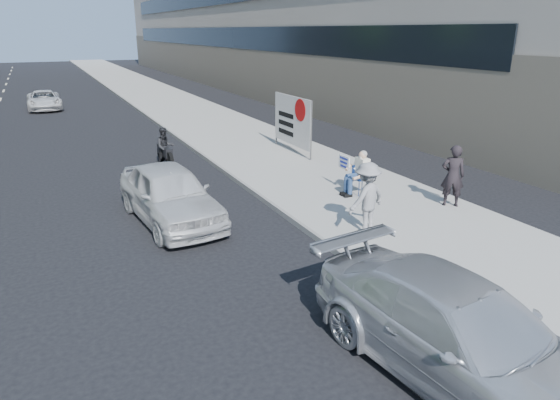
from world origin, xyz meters
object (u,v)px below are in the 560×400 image
jogger (367,198)px  pedestrian_woman (453,176)px  parked_sedan (459,333)px  white_sedan_far (44,100)px  seated_protester (358,170)px  white_sedan_near (170,194)px  motorcycle (165,149)px  protest_banner (292,121)px

jogger → pedestrian_woman: (3.20, 0.53, 0.00)m
parked_sedan → white_sedan_far: parked_sedan is taller
pedestrian_woman → white_sedan_far: size_ratio=0.41×
pedestrian_woman → parked_sedan: 7.34m
parked_sedan → seated_protester: bearing=59.1°
seated_protester → jogger: size_ratio=0.77×
seated_protester → white_sedan_far: 24.53m
white_sedan_near → motorcycle: 5.78m
protest_banner → parked_sedan: bearing=-107.1°
white_sedan_near → motorcycle: (1.22, 5.65, -0.11)m
motorcycle → seated_protester: bearing=-58.8°
pedestrian_woman → motorcycle: (-5.93, 8.19, -0.37)m
white_sedan_far → pedestrian_woman: bearing=-69.5°
white_sedan_near → motorcycle: size_ratio=2.14×
white_sedan_near → jogger: bearing=-43.2°
jogger → pedestrian_woman: bearing=174.8°
jogger → protest_banner: bearing=-119.6°
seated_protester → pedestrian_woman: bearing=-48.1°
pedestrian_woman → white_sedan_far: pedestrian_woman is taller
seated_protester → parked_sedan: seated_protester is taller
seated_protester → jogger: (-1.44, -2.49, 0.13)m
protest_banner → pedestrian_woman: bearing=-82.4°
seated_protester → jogger: jogger is taller
pedestrian_woman → parked_sedan: bearing=83.4°
pedestrian_woman → motorcycle: size_ratio=0.83×
seated_protester → motorcycle: 7.51m
jogger → parked_sedan: jogger is taller
seated_protester → motorcycle: (-4.18, 6.23, -0.24)m
seated_protester → protest_banner: size_ratio=0.43×
pedestrian_woman → protest_banner: 7.69m
protest_banner → motorcycle: bearing=173.2°
white_sedan_near → pedestrian_woman: bearing=-24.9°
jogger → protest_banner: protest_banner is taller
white_sedan_far → parked_sedan: bearing=-81.8°
white_sedan_near → white_sedan_far: (-2.37, 22.69, -0.16)m
parked_sedan → white_sedan_far: (-4.52, 30.60, -0.13)m
white_sedan_far → motorcycle: bearing=-78.3°
white_sedan_near → motorcycle: white_sedan_near is taller
seated_protester → white_sedan_far: (-7.76, 23.27, -0.29)m
pedestrian_woman → white_sedan_far: (-9.52, 25.23, -0.42)m
parked_sedan → motorcycle: (-0.93, 13.55, -0.08)m
protest_banner → white_sedan_near: size_ratio=0.70×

